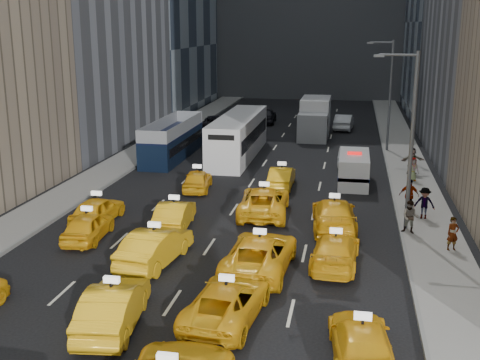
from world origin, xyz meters
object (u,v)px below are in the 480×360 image
Objects in this scene: double_decker at (172,139)px; city_bus at (238,136)px; box_truck at (315,118)px; pedestrian_0 at (453,234)px; nypd_van at (354,170)px.

double_decker is 5.19m from city_bus.
pedestrian_0 is (8.20, -28.59, -0.79)m from box_truck.
pedestrian_0 is (13.54, -18.58, -0.68)m from city_bus.
nypd_van is 0.40× the size of city_bus.
box_truck is 4.88× the size of pedestrian_0.
city_bus is (5.03, 1.26, 0.17)m from double_decker.
box_truck is 29.76m from pedestrian_0.
nypd_van is at bearing -78.78° from box_truck.
nypd_van is at bearing -30.53° from city_bus.
pedestrian_0 is (18.57, -17.32, -0.51)m from double_decker.
double_decker is at bearing 115.95° from pedestrian_0.
city_bus is at bearing 10.91° from double_decker.
city_bus is (-9.02, 6.89, 0.65)m from nypd_van.
box_truck is at bearing 96.20° from nypd_van.
double_decker is 6.47× the size of pedestrian_0.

